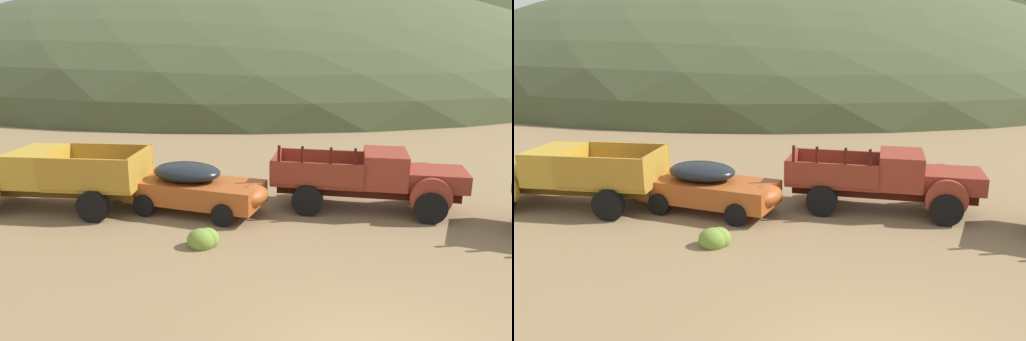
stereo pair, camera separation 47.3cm
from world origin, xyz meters
TOP-DOWN VIEW (x-y plane):
  - hill_far_right at (-11.39, 62.64)m, footprint 85.00×85.04m
  - truck_mustard at (-9.82, 7.15)m, footprint 5.89×2.64m
  - car_oxide_orange at (-4.81, 7.32)m, footprint 4.69×2.57m
  - truck_rust_red at (0.83, 8.36)m, footprint 6.03×2.58m
  - bush_front_left at (-9.30, 11.77)m, footprint 1.18×1.15m
  - bush_back_edge at (-4.04, 4.78)m, footprint 0.83×0.74m

SIDE VIEW (x-z plane):
  - hill_far_right at x=-11.39m, z-range -12.87..12.87m
  - bush_back_edge at x=-4.04m, z-range -0.14..0.48m
  - bush_front_left at x=-9.30m, z-range -0.29..0.83m
  - car_oxide_orange at x=-4.81m, z-range 0.03..1.60m
  - truck_rust_red at x=0.83m, z-range -0.08..2.08m
  - truck_mustard at x=-9.82m, z-range 0.08..1.99m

